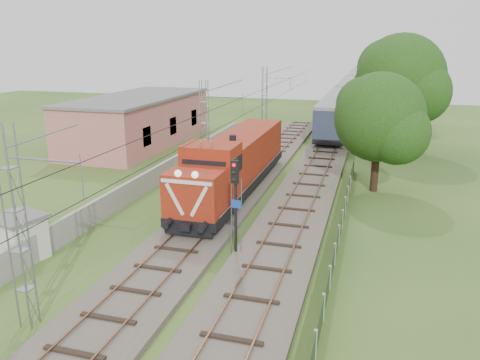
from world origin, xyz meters
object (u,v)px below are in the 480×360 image
(signal_post, at_px, (235,191))
(coach_rake, at_px, (357,80))
(locomotive, at_px, (235,163))
(relay_hut, at_px, (20,238))

(signal_post, bearing_deg, coach_rake, 88.70)
(locomotive, xyz_separation_m, relay_hut, (-7.40, -13.25, -1.19))
(locomotive, distance_m, signal_post, 10.55)
(signal_post, bearing_deg, locomotive, 106.75)
(locomotive, relative_size, coach_rake, 0.15)
(relay_hut, bearing_deg, locomotive, 60.82)
(coach_rake, bearing_deg, locomotive, -93.71)
(signal_post, bearing_deg, relay_hut, -162.85)
(coach_rake, xyz_separation_m, signal_post, (-1.98, -87.08, 0.92))
(coach_rake, height_order, relay_hut, coach_rake)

